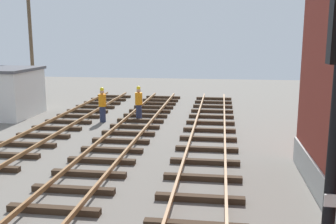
{
  "coord_description": "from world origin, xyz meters",
  "views": [
    {
      "loc": [
        1.55,
        -2.12,
        4.52
      ],
      "look_at": [
        -0.08,
        9.76,
        2.19
      ],
      "focal_mm": 41.92,
      "sensor_mm": 36.0,
      "label": 1
    }
  ],
  "objects_px": {
    "signal_mast": "(336,127)",
    "control_hut": "(8,92)",
    "track_worker_foreground": "(139,103)",
    "track_worker_distant": "(102,105)",
    "utility_pole_far": "(31,36)"
  },
  "relations": [
    {
      "from": "signal_mast",
      "to": "track_worker_foreground",
      "type": "height_order",
      "value": "signal_mast"
    },
    {
      "from": "signal_mast",
      "to": "control_hut",
      "type": "xyz_separation_m",
      "value": [
        -13.58,
        15.14,
        -1.92
      ]
    },
    {
      "from": "track_worker_distant",
      "to": "track_worker_foreground",
      "type": "bearing_deg",
      "value": 23.71
    },
    {
      "from": "control_hut",
      "to": "track_worker_distant",
      "type": "relative_size",
      "value": 2.03
    },
    {
      "from": "signal_mast",
      "to": "track_worker_distant",
      "type": "height_order",
      "value": "signal_mast"
    },
    {
      "from": "control_hut",
      "to": "track_worker_distant",
      "type": "bearing_deg",
      "value": -7.72
    },
    {
      "from": "signal_mast",
      "to": "track_worker_foreground",
      "type": "bearing_deg",
      "value": 111.64
    },
    {
      "from": "signal_mast",
      "to": "utility_pole_far",
      "type": "height_order",
      "value": "utility_pole_far"
    },
    {
      "from": "signal_mast",
      "to": "track_worker_foreground",
      "type": "xyz_separation_m",
      "value": [
        -6.01,
        15.15,
        -2.37
      ]
    },
    {
      "from": "track_worker_distant",
      "to": "control_hut",
      "type": "bearing_deg",
      "value": 172.28
    },
    {
      "from": "signal_mast",
      "to": "track_worker_foreground",
      "type": "distance_m",
      "value": 16.47
    },
    {
      "from": "signal_mast",
      "to": "utility_pole_far",
      "type": "distance_m",
      "value": 25.36
    },
    {
      "from": "track_worker_distant",
      "to": "signal_mast",
      "type": "bearing_deg",
      "value": -61.46
    },
    {
      "from": "signal_mast",
      "to": "control_hut",
      "type": "bearing_deg",
      "value": 131.89
    },
    {
      "from": "track_worker_foreground",
      "to": "track_worker_distant",
      "type": "height_order",
      "value": "same"
    }
  ]
}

